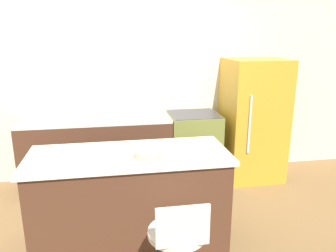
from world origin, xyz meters
TOP-DOWN VIEW (x-y plane):
  - ground_plane at (0.00, 0.00)m, footprint 14.00×14.00m
  - wall_back at (0.00, 0.67)m, footprint 8.00×0.06m
  - back_counter at (-0.28, 0.33)m, footprint 1.86×0.62m
  - kitchen_island at (0.06, -1.01)m, footprint 1.79×0.73m
  - oven_range at (0.99, 0.33)m, footprint 0.66×0.63m
  - refrigerator at (1.80, 0.28)m, footprint 0.75×0.74m
  - stool_chair at (0.36, -1.74)m, footprint 0.43×0.43m
  - kettle at (-0.78, 0.34)m, footprint 0.17×0.17m
  - mixing_bowl at (-0.06, 0.34)m, footprint 0.29×0.29m
  - fruit_bowl at (0.21, -1.12)m, footprint 0.24×0.24m

SIDE VIEW (x-z plane):
  - ground_plane at x=0.00m, z-range 0.00..0.00m
  - stool_chair at x=0.36m, z-range -0.02..0.83m
  - back_counter at x=-0.28m, z-range 0.00..0.92m
  - kitchen_island at x=0.06m, z-range 0.00..0.91m
  - oven_range at x=0.99m, z-range 0.00..0.92m
  - refrigerator at x=1.80m, z-range 0.00..1.63m
  - fruit_bowl at x=0.21m, z-range 0.91..0.97m
  - mixing_bowl at x=-0.06m, z-range 0.92..1.01m
  - kettle at x=-0.78m, z-range 0.90..1.10m
  - wall_back at x=0.00m, z-range 0.00..2.60m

